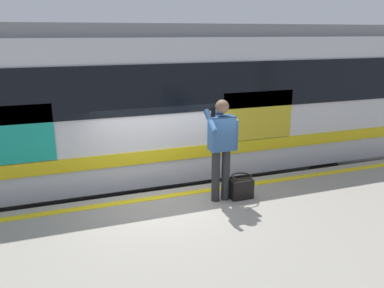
% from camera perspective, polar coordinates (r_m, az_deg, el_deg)
% --- Properties ---
extents(ground_plane, '(23.49, 23.49, 0.00)m').
position_cam_1_polar(ground_plane, '(7.53, -3.39, -14.16)').
color(ground_plane, '#3D3D3F').
extents(safety_line, '(14.09, 0.16, 0.01)m').
position_cam_1_polar(safety_line, '(6.79, -2.81, -7.56)').
color(safety_line, yellow).
rests_on(safety_line, platform).
extents(track_rail_near, '(18.70, 0.08, 0.16)m').
position_cam_1_polar(track_rail_near, '(8.44, -5.58, -10.05)').
color(track_rail_near, slate).
rests_on(track_rail_near, ground).
extents(track_rail_far, '(18.70, 0.08, 0.16)m').
position_cam_1_polar(track_rail_far, '(9.72, -7.70, -6.47)').
color(track_rail_far, slate).
rests_on(track_rail_far, ground).
extents(train_carriage, '(13.24, 2.78, 3.79)m').
position_cam_1_polar(train_carriage, '(8.32, -9.20, 6.53)').
color(train_carriage, silver).
rests_on(train_carriage, ground).
extents(passenger, '(0.57, 0.55, 1.71)m').
position_cam_1_polar(passenger, '(6.30, 4.34, 0.28)').
color(passenger, '#262628').
rests_on(passenger, platform).
extents(handbag, '(0.39, 0.35, 0.41)m').
position_cam_1_polar(handbag, '(6.66, 7.30, -6.45)').
color(handbag, black).
rests_on(handbag, platform).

